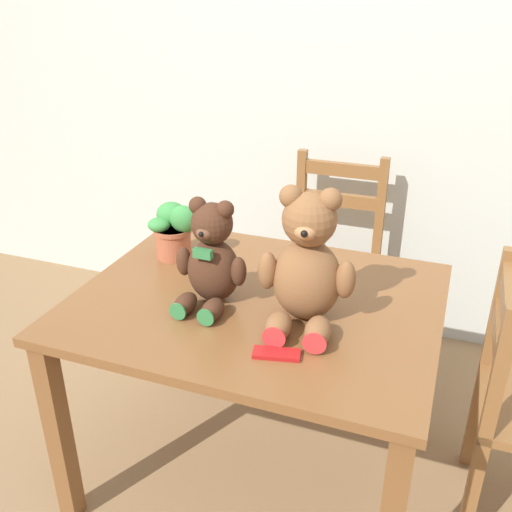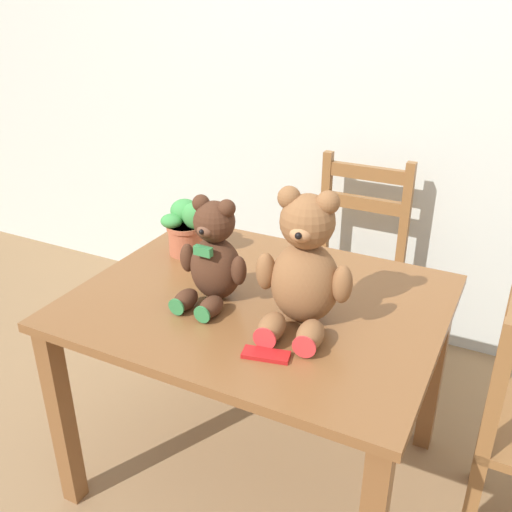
% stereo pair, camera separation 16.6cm
% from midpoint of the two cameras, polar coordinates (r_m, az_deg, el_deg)
% --- Properties ---
extents(wall_back, '(8.00, 0.04, 2.60)m').
position_cam_midpoint_polar(wall_back, '(2.66, 14.01, 18.30)').
color(wall_back, silver).
rests_on(wall_back, ground_plane).
extents(dining_table, '(1.12, 0.90, 0.72)m').
position_cam_midpoint_polar(dining_table, '(1.84, 2.90, -7.06)').
color(dining_table, brown).
rests_on(dining_table, ground_plane).
extents(wooden_chair_behind, '(0.41, 0.44, 0.93)m').
position_cam_midpoint_polar(wooden_chair_behind, '(2.61, 11.24, -1.17)').
color(wooden_chair_behind, brown).
rests_on(wooden_chair_behind, ground_plane).
extents(teddy_bear_left, '(0.23, 0.23, 0.33)m').
position_cam_midpoint_polar(teddy_bear_left, '(1.72, -1.53, -0.21)').
color(teddy_bear_left, '#472819').
rests_on(teddy_bear_left, dining_table).
extents(teddy_bear_right, '(0.28, 0.29, 0.40)m').
position_cam_midpoint_polar(teddy_bear_right, '(1.60, 7.82, -1.34)').
color(teddy_bear_right, brown).
rests_on(teddy_bear_right, dining_table).
extents(potted_plant, '(0.17, 0.15, 0.20)m').
position_cam_midpoint_polar(potted_plant, '(2.04, -4.69, 2.96)').
color(potted_plant, '#B25B3D').
rests_on(potted_plant, dining_table).
extents(chocolate_bar, '(0.13, 0.08, 0.01)m').
position_cam_midpoint_polar(chocolate_bar, '(1.52, 4.17, -9.92)').
color(chocolate_bar, red).
rests_on(chocolate_bar, dining_table).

